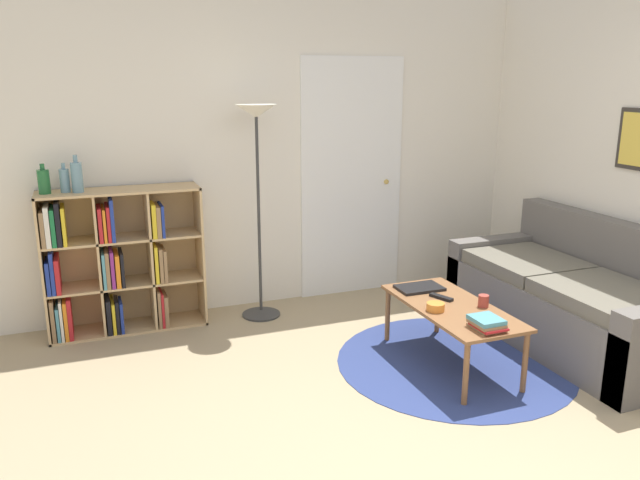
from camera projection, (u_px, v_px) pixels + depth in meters
wall_back at (279, 152)px, 5.18m from camera, size 7.36×0.11×2.60m
wall_right at (612, 158)px, 4.67m from camera, size 0.08×5.73×2.60m
rug at (454, 362)px, 4.27m from camera, size 1.60×1.60×0.01m
bookshelf at (114, 262)px, 4.70m from camera, size 1.16×0.34×1.09m
floor_lamp at (257, 145)px, 4.76m from camera, size 0.31×0.31×1.69m
couch at (577, 301)px, 4.57m from camera, size 0.89×1.89×0.88m
coffee_table at (451, 311)px, 4.15m from camera, size 0.51×1.09×0.42m
laptop at (419, 288)px, 4.45m from camera, size 0.32×0.21×0.02m
bowl at (436, 307)px, 4.04m from camera, size 0.12×0.12×0.05m
book_stack_on_table at (487, 323)px, 3.74m from camera, size 0.17×0.20×0.07m
cup at (483, 301)px, 4.11m from camera, size 0.07×0.07×0.08m
remote at (441, 297)px, 4.26m from camera, size 0.11×0.18×0.02m
bottle_left at (44, 181)px, 4.39m from camera, size 0.08×0.08×0.21m
bottle_middle at (65, 180)px, 4.45m from camera, size 0.07×0.07×0.21m
bottle_right at (77, 177)px, 4.44m from camera, size 0.08×0.08×0.27m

